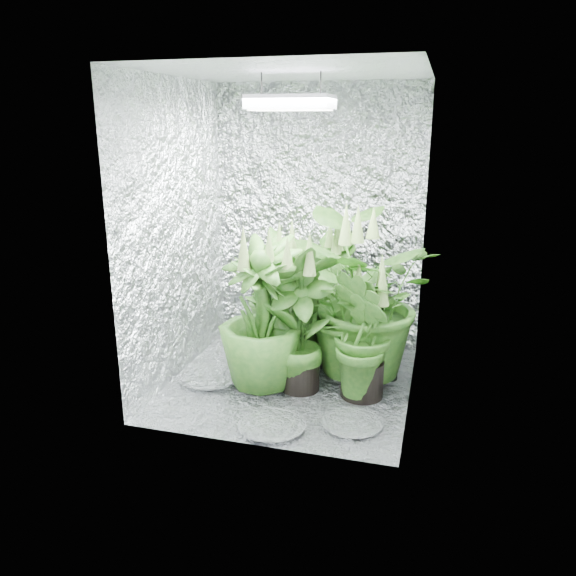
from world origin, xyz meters
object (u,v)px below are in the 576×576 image
Objects in this scene: plant_e at (359,299)px; plant_h at (261,315)px; grow_lamp at (291,103)px; plant_a at (283,295)px; plant_b at (281,294)px; plant_d at (285,311)px; plant_g at (364,336)px; circulation_fan at (384,359)px; plant_f at (300,319)px; plant_c at (326,291)px.

plant_e reaches higher than plant_h.
grow_lamp is at bearing 32.19° from plant_h.
plant_b is (0.03, -0.16, 0.06)m from plant_a.
plant_h is at bearing -147.81° from grow_lamp.
plant_a is 0.95× the size of plant_d.
plant_d is at bearing -178.67° from plant_e.
plant_g reaches higher than circulation_fan.
plant_b is at bearing 93.33° from plant_h.
plant_h is at bearing -172.30° from plant_f.
circulation_fan is at bearing -38.21° from plant_c.
plant_b is 0.93× the size of plant_h.
plant_f is at bearing -178.38° from plant_g.
plant_d reaches higher than circulation_fan.
plant_h is at bearing -110.17° from plant_c.
plant_g reaches higher than plant_a.
plant_h is (-0.67, -0.05, 0.09)m from plant_g.
plant_f is (0.32, -0.71, 0.08)m from plant_a.
plant_c is 0.80m from plant_h.
plant_g is at bearing -43.73° from plant_a.
plant_c is at bearing -0.00° from plant_a.
grow_lamp is at bearing -99.29° from plant_c.
circulation_fan is at bearing 21.76° from grow_lamp.
plant_c is at bearing 138.42° from circulation_fan.
plant_f is (0.29, -0.56, 0.02)m from plant_b.
grow_lamp reaches higher than plant_d.
plant_a is at bearing 114.24° from plant_f.
plant_h reaches higher than plant_d.
plant_c is at bearing 125.86° from plant_e.
plant_d is at bearing 124.67° from plant_f.
plant_g is at bearing -60.65° from plant_c.
plant_h reaches higher than plant_f.
plant_e is at bearing 38.54° from plant_f.
circulation_fan is (0.11, 0.30, -0.27)m from plant_g.
circulation_fan is (0.18, 0.05, -0.44)m from plant_e.
circulation_fan is at bearing -16.47° from plant_b.
plant_b is at bearing -79.26° from plant_a.
plant_d is 0.64m from plant_g.
plant_f is (0.18, -0.26, 0.05)m from plant_d.
grow_lamp is 1.45m from plant_b.
plant_a is at bearing 110.05° from grow_lamp.
plant_b is 0.84× the size of plant_e.
plant_a is at bearing 94.90° from plant_h.
plant_d is 0.53m from plant_e.
plant_e is at bearing 27.07° from plant_h.
plant_f reaches higher than plant_d.
plant_c is 0.96× the size of plant_f.
plant_b reaches higher than plant_d.
plant_e is 0.67m from plant_h.
plant_d is 0.77m from circulation_fan.
plant_d reaches higher than plant_a.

